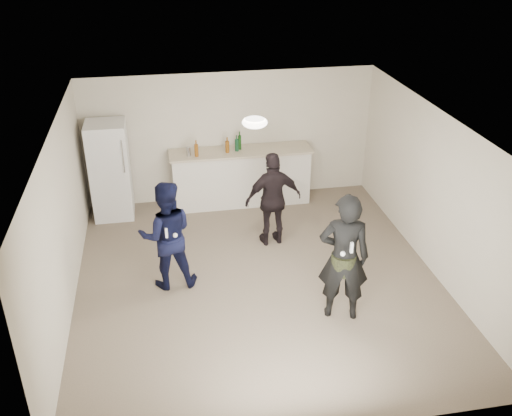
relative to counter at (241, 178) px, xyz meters
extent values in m
plane|color=#6B5B4C|center=(-0.15, -2.67, -0.53)|extent=(6.00, 6.00, 0.00)
plane|color=silver|center=(-0.15, -2.67, 1.98)|extent=(6.00, 6.00, 0.00)
plane|color=beige|center=(-0.15, 0.33, 0.72)|extent=(6.00, 0.00, 6.00)
plane|color=beige|center=(-0.15, -5.67, 0.72)|extent=(6.00, 0.00, 6.00)
plane|color=beige|center=(-2.90, -2.67, 0.72)|extent=(0.00, 6.00, 6.00)
plane|color=beige|center=(2.60, -2.67, 0.72)|extent=(0.00, 6.00, 6.00)
cube|color=silver|center=(0.00, 0.00, 0.00)|extent=(2.60, 0.56, 1.05)
cube|color=beige|center=(0.00, 0.00, 0.55)|extent=(2.68, 0.64, 0.04)
cube|color=white|center=(-2.41, -0.07, 0.38)|extent=(0.70, 0.70, 1.80)
cylinder|color=#B8B8BC|center=(-2.13, -0.44, 0.78)|extent=(0.02, 0.02, 0.60)
ellipsoid|color=white|center=(-0.15, -2.37, 1.93)|extent=(0.36, 0.36, 0.16)
cylinder|color=#ACABB0|center=(-0.98, -0.10, 0.65)|extent=(0.08, 0.08, 0.17)
imported|color=#0E133D|center=(-1.50, -2.52, 0.32)|extent=(0.84, 0.66, 1.70)
imported|color=black|center=(0.82, -3.71, 0.42)|extent=(0.78, 0.62, 1.89)
cylinder|color=#2A3217|center=(0.82, -3.71, 0.32)|extent=(0.34, 0.34, 0.28)
imported|color=black|center=(0.30, -1.59, 0.30)|extent=(1.00, 0.51, 1.64)
cube|color=white|center=(-1.50, -2.80, 0.53)|extent=(0.04, 0.04, 0.15)
sphere|color=white|center=(-1.38, -2.77, 0.45)|extent=(0.07, 0.07, 0.07)
cube|color=silver|center=(0.82, -3.96, 0.72)|extent=(0.04, 0.04, 0.15)
sphere|color=white|center=(0.72, -3.93, 0.62)|extent=(0.07, 0.07, 0.07)
cylinder|color=brown|center=(-0.84, -0.14, 0.68)|extent=(0.07, 0.07, 0.23)
cylinder|color=brown|center=(-0.26, -0.05, 0.67)|extent=(0.08, 0.08, 0.22)
cylinder|color=#154413|center=(-0.01, 0.07, 0.70)|extent=(0.06, 0.06, 0.27)
cylinder|color=#113E22|center=(-0.07, -0.01, 0.68)|extent=(0.07, 0.07, 0.23)
camera|label=1|loc=(-1.49, -9.87, 4.53)|focal=40.00mm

